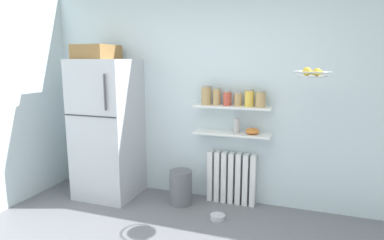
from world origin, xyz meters
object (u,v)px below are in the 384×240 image
storage_jar_1 (217,96)px  trash_bin (181,187)px  storage_jar_5 (261,99)px  hanging_fruit_basket (312,73)px  storage_jar_0 (206,95)px  radiator (231,178)px  storage_jar_4 (249,98)px  refrigerator (107,126)px  storage_jar_3 (238,99)px  vase (237,126)px  storage_jar_2 (227,98)px  pet_food_bowl (218,217)px  shelf_bowl (252,131)px

storage_jar_1 → trash_bin: (-0.37, -0.21, -1.08)m
storage_jar_5 → hanging_fruit_basket: 0.74m
storage_jar_0 → trash_bin: bearing=-140.5°
radiator → storage_jar_4: storage_jar_4 is taller
refrigerator → storage_jar_3: refrigerator is taller
storage_jar_5 → vase: bearing=180.0°
storage_jar_2 → storage_jar_5: 0.38m
radiator → hanging_fruit_basket: bearing=-29.1°
storage_jar_2 → hanging_fruit_basket: bearing=-25.8°
storage_jar_0 → storage_jar_5: bearing=-0.0°
radiator → vase: bearing=-29.6°
storage_jar_0 → vase: storage_jar_0 is taller
storage_jar_1 → refrigerator: bearing=-170.4°
storage_jar_2 → storage_jar_5: storage_jar_5 is taller
storage_jar_3 → pet_food_bowl: 1.32m
refrigerator → hanging_fruit_basket: 2.47m
radiator → hanging_fruit_basket: size_ratio=1.83×
storage_jar_0 → pet_food_bowl: bearing=-58.4°
radiator → storage_jar_0: (-0.31, -0.03, 0.99)m
shelf_bowl → pet_food_bowl: 1.03m
shelf_bowl → hanging_fruit_basket: (0.59, -0.43, 0.68)m
storage_jar_2 → trash_bin: (-0.50, -0.21, -1.07)m
storage_jar_2 → refrigerator: bearing=-171.2°
storage_jar_1 → storage_jar_5: 0.50m
storage_jar_4 → storage_jar_3: bearing=180.0°
refrigerator → radiator: (1.53, 0.26, -0.58)m
trash_bin → pet_food_bowl: (0.52, -0.24, -0.18)m
storage_jar_2 → shelf_bowl: (0.30, 0.00, -0.37)m
storage_jar_5 → shelf_bowl: 0.38m
storage_jar_1 → trash_bin: size_ratio=0.50×
storage_jar_3 → hanging_fruit_basket: size_ratio=0.48×
storage_jar_1 → trash_bin: storage_jar_1 is taller
storage_jar_5 → pet_food_bowl: storage_jar_5 is taller
storage_jar_5 → hanging_fruit_basket: size_ratio=0.55×
hanging_fruit_basket → storage_jar_4: bearing=146.1°
refrigerator → hanging_fruit_basket: bearing=-4.9°
storage_jar_1 → storage_jar_4: 0.38m
vase → storage_jar_5: bearing=-0.0°
storage_jar_0 → shelf_bowl: bearing=0.0°
storage_jar_3 → vase: 0.31m
storage_jar_3 → storage_jar_4: bearing=0.0°
storage_jar_5 → shelf_bowl: (-0.08, 0.00, -0.37)m
vase → trash_bin: (-0.62, -0.21, -0.75)m
vase → storage_jar_4: bearing=0.0°
storage_jar_4 → trash_bin: size_ratio=0.48×
storage_jar_5 → vase: size_ratio=1.08×
radiator → storage_jar_2: storage_jar_2 is taller
vase → trash_bin: 0.99m
storage_jar_2 → pet_food_bowl: (0.02, -0.44, -1.25)m
storage_jar_1 → storage_jar_2: size_ratio=1.18×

